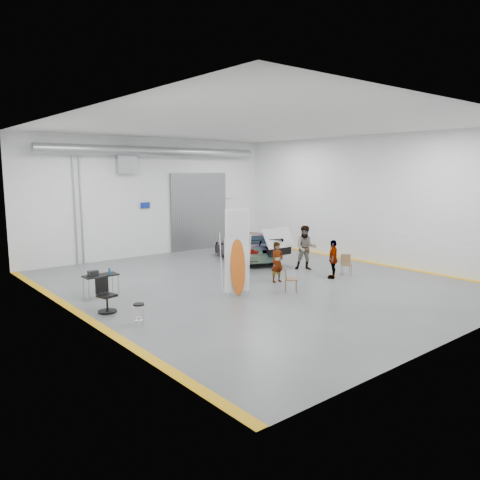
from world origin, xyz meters
TOP-DOWN VIEW (x-y plane):
  - ground at (0.00, 0.00)m, footprint 16.00×16.00m
  - room_shell at (0.24, 2.22)m, footprint 14.02×16.18m
  - sedan_car at (2.73, 3.80)m, footprint 3.31×5.17m
  - person_a at (0.71, -0.50)m, footprint 0.59×0.39m
  - person_b at (3.29, 0.39)m, footprint 1.20×1.20m
  - person_c at (2.92, -1.46)m, footprint 0.97×0.84m
  - surfboard_display at (-1.62, -1.01)m, footprint 0.88×0.46m
  - folding_chair_near at (0.03, -1.91)m, footprint 0.62×0.71m
  - folding_chair_far at (3.83, -1.42)m, footprint 0.56×0.63m
  - shop_stool at (-5.95, -1.79)m, footprint 0.33×0.33m
  - work_table at (-5.53, 2.00)m, footprint 1.17×0.59m
  - office_chair at (-6.13, 0.03)m, footprint 0.58×0.60m
  - trunk_lid at (2.73, 1.65)m, footprint 1.63×0.99m

SIDE VIEW (x-z plane):
  - ground at x=0.00m, z-range 0.00..0.00m
  - folding_chair_far at x=3.83m, z-range -0.16..0.70m
  - folding_chair_near at x=0.03m, z-range -0.18..0.76m
  - shop_stool at x=-5.95m, z-range 0.00..0.64m
  - office_chair at x=-6.13m, z-range -0.07..1.02m
  - sedan_car at x=2.73m, z-range 0.00..1.39m
  - work_table at x=-5.53m, z-range 0.26..1.22m
  - person_c at x=2.92m, z-range 0.00..1.58m
  - person_a at x=0.71m, z-range 0.00..1.60m
  - person_b at x=3.29m, z-range 0.00..1.97m
  - surfboard_display at x=-1.62m, z-range -0.31..2.94m
  - trunk_lid at x=2.73m, z-range 1.39..1.43m
  - room_shell at x=0.24m, z-range 1.07..7.08m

